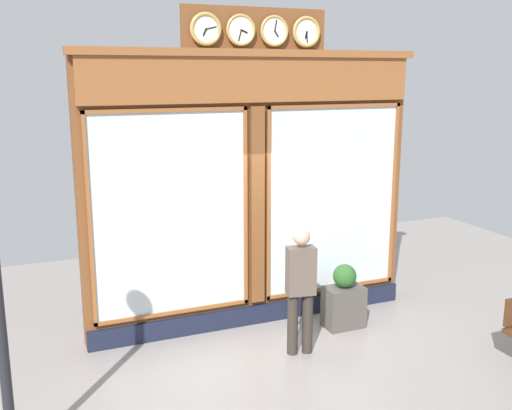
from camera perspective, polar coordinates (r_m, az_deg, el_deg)
name	(u,v)px	position (r m, az deg, el deg)	size (l,w,h in m)	color
shop_facade	(253,188)	(8.46, -0.33, 1.59)	(4.92, 0.42, 4.43)	brown
pedestrian	(301,286)	(7.73, 4.28, -7.67)	(0.39, 0.28, 1.69)	#312A24
planter_box	(344,307)	(8.79, 8.36, -9.60)	(0.56, 0.36, 0.60)	#4C4742
planter_shrub	(345,276)	(8.63, 8.46, -6.71)	(0.34, 0.34, 0.34)	#285623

